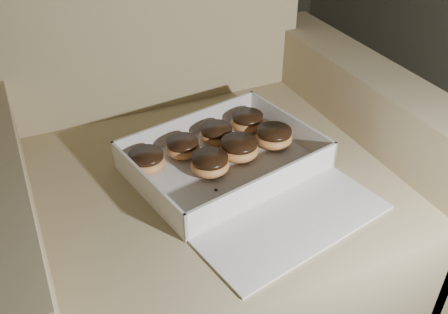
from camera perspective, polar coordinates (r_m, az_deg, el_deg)
armchair at (r=1.23m, az=-2.99°, el=-4.76°), size 0.98×0.83×1.03m
bakery_box at (r=1.06m, az=1.45°, el=-1.61°), size 0.47×0.52×0.07m
donut_a at (r=1.15m, az=-0.88°, el=2.66°), size 0.08×0.08×0.04m
donut_b at (r=1.05m, az=-1.62°, el=-0.79°), size 0.08×0.08×0.04m
donut_c at (r=1.11m, az=-4.74°, el=1.14°), size 0.08×0.08×0.04m
donut_d at (r=1.08m, az=-8.84°, el=-0.43°), size 0.08×0.08×0.04m
donut_e at (r=1.15m, az=5.73°, el=2.30°), size 0.08×0.08×0.04m
donut_f at (r=1.20m, az=2.67°, el=4.09°), size 0.08×0.08×0.04m
donut_g at (r=1.10m, az=1.73°, el=0.96°), size 0.09×0.09×0.04m
crumb_a at (r=1.04m, az=5.65°, el=-3.17°), size 0.01×0.01×0.00m
crumb_b at (r=0.97m, az=-2.23°, el=-6.27°), size 0.01×0.01×0.00m
crumb_c at (r=1.12m, az=9.23°, el=-0.07°), size 0.01×0.01×0.00m
crumb_d at (r=1.02m, az=-0.92°, el=-3.77°), size 0.01×0.01×0.00m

